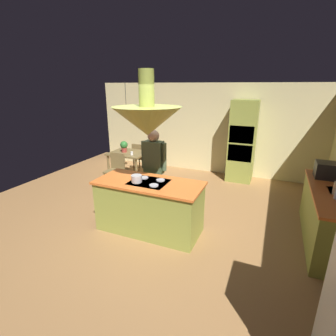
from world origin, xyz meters
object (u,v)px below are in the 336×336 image
kitchen_island (149,206)px  cup_on_table (132,153)px  dining_table (129,156)px  potted_plant_on_table (124,146)px  microwave_on_counter (330,171)px  oven_tower (242,141)px  chair_by_back_wall (140,156)px  chair_facing_island (116,168)px  cooking_pot_on_cooktop (137,179)px  person_at_island (154,166)px

kitchen_island → cup_on_table: bearing=127.8°
dining_table → potted_plant_on_table: (-0.12, -0.02, 0.28)m
cup_on_table → microwave_on_counter: bearing=-6.4°
oven_tower → chair_by_back_wall: (-2.80, -0.52, -0.56)m
kitchen_island → chair_facing_island: kitchen_island is taller
kitchen_island → chair_by_back_wall: 3.21m
chair_facing_island → potted_plant_on_table: bearing=101.2°
kitchen_island → potted_plant_on_table: (-1.82, 2.08, 0.46)m
microwave_on_counter → cooking_pot_on_cooktop: (-3.00, -1.54, -0.06)m
person_at_island → potted_plant_on_table: 2.12m
oven_tower → chair_by_back_wall: size_ratio=2.46×
kitchen_island → dining_table: bearing=129.0°
chair_facing_island → microwave_on_counter: microwave_on_counter is taller
chair_facing_island → microwave_on_counter: size_ratio=1.89×
chair_by_back_wall → microwave_on_counter: microwave_on_counter is taller
chair_by_back_wall → cooking_pot_on_cooktop: cooking_pot_on_cooktop is taller
chair_by_back_wall → potted_plant_on_table: (-0.12, -0.64, 0.42)m
cooking_pot_on_cooktop → cup_on_table: bearing=122.9°
cup_on_table → cooking_pot_on_cooktop: cooking_pot_on_cooktop is taller
dining_table → cooking_pot_on_cooktop: size_ratio=5.39×
person_at_island → chair_by_back_wall: person_at_island is taller
cooking_pot_on_cooktop → kitchen_island: bearing=39.1°
microwave_on_counter → oven_tower: bearing=133.6°
potted_plant_on_table → cup_on_table: (0.35, -0.19, -0.12)m
person_at_island → cooking_pot_on_cooktop: (0.08, -0.81, 0.03)m
kitchen_island → potted_plant_on_table: size_ratio=6.15×
potted_plant_on_table → chair_facing_island: bearing=-78.8°
person_at_island → chair_facing_island: size_ratio=1.93×
kitchen_island → chair_by_back_wall: (-1.70, 2.73, 0.04)m
potted_plant_on_table → microwave_on_counter: (4.66, -0.67, 0.13)m
kitchen_island → cup_on_table: (-1.47, 1.90, 0.34)m
kitchen_island → cup_on_table: size_ratio=20.50×
oven_tower → potted_plant_on_table: 3.15m
person_at_island → chair_facing_island: bearing=151.7°
chair_by_back_wall → potted_plant_on_table: bearing=79.3°
dining_table → chair_facing_island: bearing=-90.0°
chair_facing_island → cup_on_table: size_ratio=9.67×
kitchen_island → chair_facing_island: bearing=139.1°
chair_by_back_wall → microwave_on_counter: size_ratio=1.89×
cooking_pot_on_cooktop → dining_table: bearing=124.6°
dining_table → cup_on_table: cup_on_table is taller
cup_on_table → kitchen_island: bearing=-52.2°
oven_tower → potted_plant_on_table: oven_tower is taller
cup_on_table → dining_table: bearing=138.2°
oven_tower → microwave_on_counter: (1.74, -1.83, -0.01)m
oven_tower → dining_table: size_ratio=2.20×
person_at_island → chair_by_back_wall: 2.56m
potted_plant_on_table → cooking_pot_on_cooktop: (1.66, -2.21, 0.07)m
dining_table → person_at_island: 2.06m
person_at_island → cup_on_table: size_ratio=18.70×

